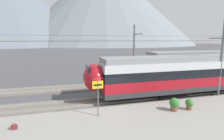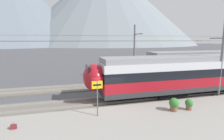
# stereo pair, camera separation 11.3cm
# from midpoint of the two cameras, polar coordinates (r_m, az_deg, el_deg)

# --- Properties ---
(ground_plane) EXTENTS (400.00, 400.00, 0.00)m
(ground_plane) POSITION_cam_midpoint_polar(r_m,az_deg,el_deg) (14.76, -1.41, -11.67)
(ground_plane) COLOR #4C4C51
(platform_slab) EXTENTS (120.00, 6.85, 0.37)m
(platform_slab) POSITION_cam_midpoint_polar(r_m,az_deg,el_deg) (10.96, 4.18, -18.56)
(platform_slab) COLOR gray
(platform_slab) RESTS_ON ground
(track_near) EXTENTS (120.00, 3.00, 0.28)m
(track_near) POSITION_cam_midpoint_polar(r_m,az_deg,el_deg) (15.66, -2.31, -10.12)
(track_near) COLOR #6B6359
(track_near) RESTS_ON ground
(track_far) EXTENTS (120.00, 3.00, 0.28)m
(track_far) POSITION_cam_midpoint_polar(r_m,az_deg,el_deg) (20.65, -5.61, -5.27)
(track_far) COLOR #6B6359
(track_far) RESTS_ON ground
(catenary_mast_mid) EXTENTS (48.03, 1.70, 7.88)m
(catenary_mast_mid) POSITION_cam_midpoint_polar(r_m,az_deg,el_deg) (19.10, 31.54, 4.33)
(catenary_mast_mid) COLOR slate
(catenary_mast_mid) RESTS_ON ground
(catenary_mast_far_side) EXTENTS (48.03, 2.57, 7.25)m
(catenary_mast_far_side) POSITION_cam_midpoint_polar(r_m,az_deg,el_deg) (23.62, 7.43, 5.97)
(catenary_mast_far_side) COLOR slate
(catenary_mast_far_side) RESTS_ON ground
(platform_sign) EXTENTS (0.70, 0.08, 2.36)m
(platform_sign) POSITION_cam_midpoint_polar(r_m,az_deg,el_deg) (11.70, -4.44, -6.54)
(platform_sign) COLOR #59595B
(platform_sign) RESTS_ON platform_slab
(handbag_beside_passenger) EXTENTS (0.32, 0.18, 0.38)m
(handbag_beside_passenger) POSITION_cam_midpoint_polar(r_m,az_deg,el_deg) (11.96, -28.57, -15.54)
(handbag_beside_passenger) COLOR maroon
(handbag_beside_passenger) RESTS_ON platform_slab
(potted_plant_platform_edge) EXTENTS (0.70, 0.70, 0.94)m
(potted_plant_platform_edge) POSITION_cam_midpoint_polar(r_m,az_deg,el_deg) (13.59, 19.32, -10.07)
(potted_plant_platform_edge) COLOR brown
(potted_plant_platform_edge) RESTS_ON platform_slab
(potted_plant_by_shelter) EXTENTS (0.56, 0.56, 0.79)m
(potted_plant_by_shelter) POSITION_cam_midpoint_polar(r_m,az_deg,el_deg) (14.21, 23.51, -9.81)
(potted_plant_by_shelter) COLOR brown
(potted_plant_by_shelter) RESTS_ON platform_slab
(mountain_left_ridge) EXTENTS (172.69, 172.69, 73.78)m
(mountain_left_ridge) POSITION_cam_midpoint_polar(r_m,az_deg,el_deg) (209.76, -30.84, 16.95)
(mountain_left_ridge) COLOR slate
(mountain_left_ridge) RESTS_ON ground
(mountain_central_peak) EXTENTS (199.82, 199.82, 89.79)m
(mountain_central_peak) POSITION_cam_midpoint_polar(r_m,az_deg,el_deg) (217.30, -2.43, 20.09)
(mountain_central_peak) COLOR slate
(mountain_central_peak) RESTS_ON ground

